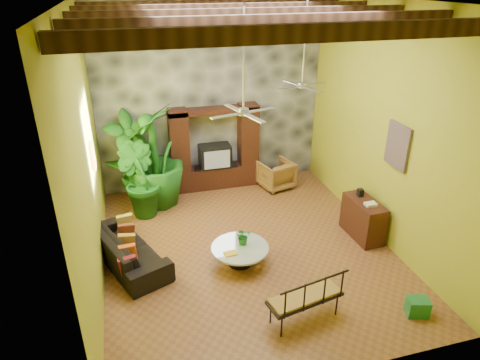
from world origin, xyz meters
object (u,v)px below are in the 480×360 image
object	(u,v)px
ceiling_fan_front	(244,101)
coffee_table	(240,253)
sofa	(128,248)
entertainment_center	(215,154)
tall_plant_a	(133,158)
iron_bench	(307,297)
tall_plant_b	(139,180)
ceiling_fan_back	(303,76)
side_console	(363,219)
tall_plant_c	(155,156)
green_bin	(418,307)
wicker_armchair	(276,174)

from	to	relation	value
ceiling_fan_front	coffee_table	distance (m)	3.15
sofa	coffee_table	size ratio (longest dim) A/B	1.97
entertainment_center	tall_plant_a	xyz separation A→B (m)	(-2.18, -0.26, 0.24)
coffee_table	iron_bench	bearing A→B (deg)	-71.29
tall_plant_a	coffee_table	xyz separation A→B (m)	(1.89, -3.38, -0.95)
tall_plant_a	tall_plant_b	xyz separation A→B (m)	(0.08, -0.78, -0.28)
ceiling_fan_back	side_console	world-z (taller)	ceiling_fan_back
tall_plant_c	tall_plant_b	bearing A→B (deg)	-131.79
sofa	tall_plant_b	distance (m)	2.07
side_console	green_bin	xyz separation A→B (m)	(-0.34, -2.51, -0.29)
tall_plant_a	coffee_table	size ratio (longest dim) A/B	2.06
ceiling_fan_front	tall_plant_a	world-z (taller)	ceiling_fan_front
tall_plant_b	coffee_table	bearing A→B (deg)	-55.27
ceiling_fan_back	wicker_armchair	bearing A→B (deg)	89.74
side_console	coffee_table	bearing A→B (deg)	-177.27
sofa	side_console	distance (m)	5.17
sofa	tall_plant_c	distance (m)	2.77
ceiling_fan_back	tall_plant_a	bearing A→B (deg)	156.10
tall_plant_a	coffee_table	bearing A→B (deg)	-60.84
wicker_armchair	green_bin	world-z (taller)	wicker_armchair
ceiling_fan_front	wicker_armchair	size ratio (longest dim) A/B	2.19
ceiling_fan_back	sofa	bearing A→B (deg)	-165.65
wicker_armchair	ceiling_fan_back	bearing A→B (deg)	74.79
iron_bench	tall_plant_c	bearing A→B (deg)	100.50
tall_plant_b	iron_bench	xyz separation A→B (m)	(2.44, -4.49, -0.38)
ceiling_fan_front	wicker_armchair	bearing A→B (deg)	59.11
entertainment_center	sofa	size ratio (longest dim) A/B	1.04
tall_plant_c	coffee_table	distance (m)	3.54
ceiling_fan_back	tall_plant_b	distance (m)	4.54
wicker_armchair	iron_bench	xyz separation A→B (m)	(-1.26, -5.02, 0.16)
tall_plant_a	green_bin	size ratio (longest dim) A/B	6.56
ceiling_fan_front	ceiling_fan_back	world-z (taller)	same
entertainment_center	iron_bench	world-z (taller)	entertainment_center
ceiling_fan_back	green_bin	distance (m)	5.16
tall_plant_b	tall_plant_c	bearing A→B (deg)	48.21
sofa	tall_plant_b	world-z (taller)	tall_plant_b
tall_plant_b	green_bin	size ratio (longest dim) A/B	5.04
sofa	coffee_table	xyz separation A→B (m)	(2.21, -0.65, -0.08)
ceiling_fan_back	coffee_table	bearing A→B (deg)	-138.07
tall_plant_a	green_bin	bearing A→B (deg)	-51.41
sofa	coffee_table	distance (m)	2.30
tall_plant_b	iron_bench	distance (m)	5.13
ceiling_fan_front	ceiling_fan_back	bearing A→B (deg)	41.63
coffee_table	green_bin	xyz separation A→B (m)	(2.60, -2.25, -0.10)
entertainment_center	wicker_armchair	xyz separation A→B (m)	(1.61, -0.52, -0.58)
tall_plant_a	ceiling_fan_back	bearing A→B (deg)	-23.90
wicker_armchair	tall_plant_c	xyz separation A→B (m)	(-3.26, -0.02, 0.92)
coffee_table	ceiling_fan_back	bearing A→B (deg)	41.93
tall_plant_a	side_console	size ratio (longest dim) A/B	2.16
ceiling_fan_front	tall_plant_b	size ratio (longest dim) A/B	1.00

